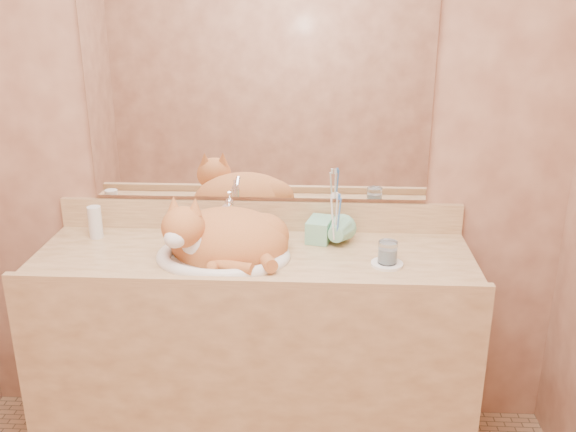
# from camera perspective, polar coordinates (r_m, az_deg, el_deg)

# --- Properties ---
(wall_back) EXTENTS (2.40, 0.02, 2.50)m
(wall_back) POSITION_cam_1_polar(r_m,az_deg,el_deg) (2.48, -2.64, 7.55)
(wall_back) COLOR brown
(wall_back) RESTS_ON ground
(vanity_counter) EXTENTS (1.60, 0.55, 0.85)m
(vanity_counter) POSITION_cam_1_polar(r_m,az_deg,el_deg) (2.54, -2.95, -12.38)
(vanity_counter) COLOR #976D43
(vanity_counter) RESTS_ON floor
(mirror) EXTENTS (1.30, 0.02, 0.80)m
(mirror) POSITION_cam_1_polar(r_m,az_deg,el_deg) (2.44, -2.72, 10.71)
(mirror) COLOR white
(mirror) RESTS_ON wall_back
(sink_basin) EXTENTS (0.48, 0.40, 0.15)m
(sink_basin) POSITION_cam_1_polar(r_m,az_deg,el_deg) (2.30, -5.82, -1.97)
(sink_basin) COLOR white
(sink_basin) RESTS_ON vanity_counter
(faucet) EXTENTS (0.08, 0.13, 0.17)m
(faucet) POSITION_cam_1_polar(r_m,az_deg,el_deg) (2.47, -5.20, -0.11)
(faucet) COLOR silver
(faucet) RESTS_ON vanity_counter
(cat) EXTENTS (0.49, 0.42, 0.24)m
(cat) POSITION_cam_1_polar(r_m,az_deg,el_deg) (2.32, -5.83, -1.74)
(cat) COLOR #B05928
(cat) RESTS_ON sink_basin
(soap_dispenser) EXTENTS (0.10, 0.11, 0.19)m
(soap_dispenser) POSITION_cam_1_polar(r_m,az_deg,el_deg) (2.38, 2.49, -0.56)
(soap_dispenser) COLOR #7CC79F
(soap_dispenser) RESTS_ON vanity_counter
(toothbrush_cup) EXTENTS (0.14, 0.14, 0.10)m
(toothbrush_cup) POSITION_cam_1_polar(r_m,az_deg,el_deg) (2.38, 4.23, -1.80)
(toothbrush_cup) COLOR #7CC79F
(toothbrush_cup) RESTS_ON vanity_counter
(toothbrushes) EXTENTS (0.04, 0.04, 0.22)m
(toothbrushes) POSITION_cam_1_polar(r_m,az_deg,el_deg) (2.36, 4.28, 0.03)
(toothbrushes) COLOR silver
(toothbrushes) RESTS_ON toothbrush_cup
(saucer) EXTENTS (0.11, 0.11, 0.01)m
(saucer) POSITION_cam_1_polar(r_m,az_deg,el_deg) (2.28, 8.79, -4.23)
(saucer) COLOR white
(saucer) RESTS_ON vanity_counter
(water_glass) EXTENTS (0.07, 0.07, 0.08)m
(water_glass) POSITION_cam_1_polar(r_m,az_deg,el_deg) (2.26, 8.85, -3.21)
(water_glass) COLOR silver
(water_glass) RESTS_ON saucer
(lotion_bottle) EXTENTS (0.05, 0.05, 0.13)m
(lotion_bottle) POSITION_cam_1_polar(r_m,az_deg,el_deg) (2.59, -16.76, -0.53)
(lotion_bottle) COLOR silver
(lotion_bottle) RESTS_ON vanity_counter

